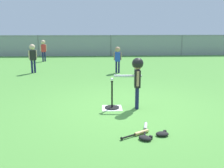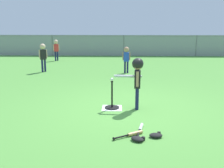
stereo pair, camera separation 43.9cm
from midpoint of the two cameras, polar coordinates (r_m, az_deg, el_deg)
The scene contains 13 objects.
ground_plane at distance 6.03m, azimuth 1.37°, elevation -5.18°, with size 60.00×60.00×0.00m, color #51933D.
home_plate at distance 6.06m, azimuth -2.08°, elevation -5.06°, with size 0.44×0.44×0.01m, color white.
batting_tee at distance 6.03m, azimuth -2.09°, elevation -4.25°, with size 0.32×0.32×0.61m.
baseball_on_tee at distance 5.89m, azimuth -2.14°, elevation 0.94°, with size 0.07×0.07×0.07m, color white.
batter_child at distance 5.85m, azimuth 3.16°, elevation 2.37°, with size 0.63×0.32×1.13m.
fielder_deep_center at distance 13.52m, azimuth -15.12°, elevation 7.36°, with size 0.29×0.20×1.02m.
fielder_near_left at distance 10.08m, azimuth -0.06°, elevation 5.86°, with size 0.29×0.19×0.97m.
fielder_deep_right at distance 10.55m, azimuth -17.49°, elevation 5.91°, with size 0.28×0.22×1.07m.
spare_bat_silver at distance 4.92m, azimuth 4.47°, elevation -9.14°, with size 0.17×0.57×0.06m.
spare_bat_wood at distance 4.68m, azimuth 2.90°, elevation -10.34°, with size 0.51×0.36×0.06m.
glove_by_plate at distance 4.50m, azimuth 4.19°, elevation -11.27°, with size 0.27×0.26×0.07m.
glove_near_bats at distance 4.68m, azimuth 7.86°, elevation -10.36°, with size 0.23×0.18×0.07m.
outfield_fence at distance 15.25m, azimuth -1.08°, elevation 8.24°, with size 16.06×0.06×1.15m.
Camera 1 is at (-0.62, -5.71, 1.88)m, focal length 43.56 mm.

